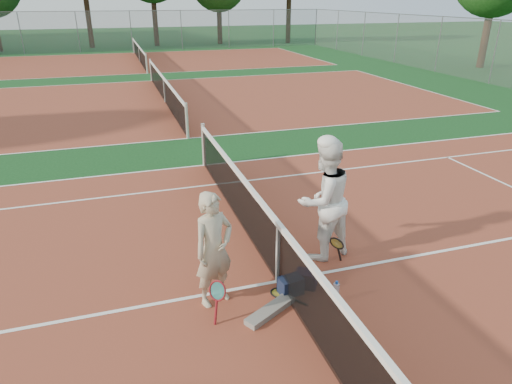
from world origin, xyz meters
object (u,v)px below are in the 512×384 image
racket_red (218,301)px  racket_black_held (336,252)px  player_a (214,249)px  net_main (278,253)px  sports_bag_purple (306,279)px  water_bottle (336,293)px  player_b (324,200)px  racket_spare (280,293)px  sports_bag_navy (291,286)px

racket_red → racket_black_held: bearing=-33.1°
racket_red → player_a: bearing=30.1°
net_main → player_a: bearing=-170.4°
sports_bag_purple → water_bottle: size_ratio=1.06×
player_b → racket_spare: size_ratio=3.36×
player_b → racket_black_held: (0.06, -0.41, -0.73)m
sports_bag_navy → water_bottle: size_ratio=1.13×
racket_red → racket_black_held: racket_red is taller
sports_bag_purple → water_bottle: (0.26, -0.47, 0.02)m
racket_spare → player_a: bearing=45.7°
racket_red → water_bottle: 1.69m
water_bottle → racket_spare: bearing=150.2°
player_b → racket_red: size_ratio=3.42×
net_main → water_bottle: net_main is taller
racket_red → water_bottle: bearing=-55.9°
racket_spare → player_b: bearing=-87.2°
water_bottle → player_a: bearing=161.6°
racket_red → sports_bag_purple: 1.47m
sports_bag_purple → water_bottle: water_bottle is taller
racket_spare → racket_red: bearing=70.3°
player_a → racket_black_held: bearing=-15.8°
racket_red → sports_bag_navy: bearing=-39.3°
sports_bag_purple → player_b: bearing=51.9°
racket_black_held → water_bottle: (-0.41, -0.83, -0.12)m
net_main → player_b: player_b is taller
racket_black_held → racket_spare: size_ratio=0.91×
net_main → racket_black_held: size_ratio=20.12×
player_b → racket_black_held: 0.84m
net_main → racket_spare: (-0.08, -0.31, -0.49)m
player_b → water_bottle: size_ratio=6.71×
sports_bag_navy → water_bottle: water_bottle is taller
player_a → racket_red: player_a is taller
racket_spare → sports_bag_purple: sports_bag_purple is taller
net_main → sports_bag_navy: 0.51m
net_main → player_a: size_ratio=6.56×
player_b → sports_bag_purple: player_b is taller
net_main → racket_spare: net_main is taller
sports_bag_navy → water_bottle: bearing=-34.5°
player_a → sports_bag_purple: size_ratio=5.29×
sports_bag_purple → water_bottle: bearing=-61.2°
racket_black_held → sports_bag_purple: size_ratio=1.72×
sports_bag_purple → sports_bag_navy: bearing=-161.3°
racket_black_held → sports_bag_purple: (-0.67, -0.36, -0.14)m
net_main → racket_red: size_ratio=18.64×
water_bottle → net_main: bearing=131.3°
racket_spare → water_bottle: 0.82m
sports_bag_navy → racket_black_held: bearing=25.7°
net_main → racket_spare: size_ratio=18.30×
racket_red → water_bottle: racket_red is taller
racket_spare → sports_bag_purple: size_ratio=1.90×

